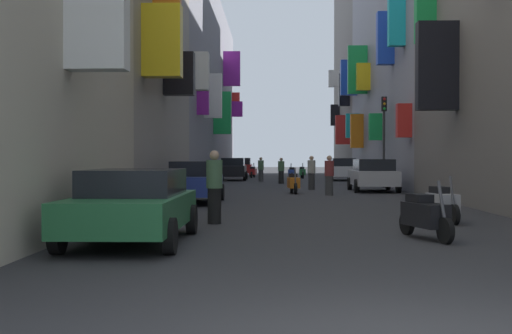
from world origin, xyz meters
The scene contains 24 objects.
ground_plane centered at (0.00, 30.00, 0.00)m, with size 140.00×140.00×0.00m, color #2D2D30.
building_left_mid_b centered at (-7.99, 30.25, 7.41)m, with size 7.01×9.68×14.84m.
building_left_mid_c centered at (-7.99, 47.54, 6.65)m, with size 7.34×24.91×13.29m.
building_right_mid_a centered at (7.99, 28.04, 8.83)m, with size 6.84×9.49×17.68m.
building_right_mid_b centered at (7.99, 38.97, 10.17)m, with size 7.24×12.36×20.38m.
building_right_mid_c centered at (7.99, 52.57, 9.18)m, with size 7.23×14.85×18.38m.
parked_car_black centered at (-3.78, 39.45, 0.79)m, with size 1.87×3.94×1.52m.
parked_car_green centered at (-3.68, 6.72, 0.72)m, with size 1.99×4.30×1.34m.
parked_car_red centered at (-3.68, 49.47, 0.79)m, with size 1.89×4.41×1.51m.
parked_car_silver centered at (3.49, 24.92, 0.77)m, with size 2.01×3.97×1.47m.
parked_car_blue centered at (-3.80, 17.26, 0.75)m, with size 1.84×4.10×1.42m.
parked_car_white centered at (3.64, 39.48, 0.78)m, with size 1.90×4.30×1.50m.
scooter_black centered at (1.77, 7.39, 0.46)m, with size 0.75×1.90×1.13m.
scooter_orange centered at (-0.21, 23.21, 0.46)m, with size 0.54×1.92×1.13m.
scooter_green centered at (1.12, 43.85, 0.46)m, with size 0.47×1.90×1.13m.
scooter_red centered at (-2.59, 44.88, 0.46)m, with size 0.57×1.76×1.13m.
scooter_silver centered at (2.95, 10.67, 0.46)m, with size 0.58×1.84×1.13m.
scooter_blue centered at (0.26, 41.90, 0.46)m, with size 0.47×1.79×1.13m.
pedestrian_crossing centered at (-0.59, 33.85, 0.76)m, with size 0.48×0.48×1.54m.
pedestrian_near_left centered at (-2.49, 10.18, 0.86)m, with size 0.43×0.43×1.72m.
pedestrian_near_right centered at (-1.86, 37.49, 0.78)m, with size 0.42×0.42×1.57m.
pedestrian_mid_street centered at (0.77, 26.51, 0.81)m, with size 0.45×0.45×1.63m.
pedestrian_far_away centered at (1.21, 21.83, 0.81)m, with size 0.47×0.47×1.64m.
traffic_light_near_corner centered at (4.65, 28.90, 3.16)m, with size 0.26×0.34×4.69m.
Camera 1 is at (-1.14, -5.20, 1.56)m, focal length 46.16 mm.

